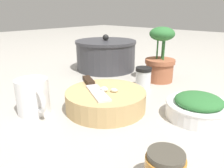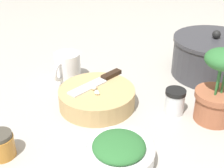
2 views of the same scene
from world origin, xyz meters
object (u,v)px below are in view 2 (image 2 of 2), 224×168
chef_knife (99,81)px  garlic_cloves (95,90)px  herb_bowl (119,152)px  honey_jar (1,145)px  coffee_mug (67,67)px  stock_pot (213,57)px  cutting_board (97,98)px  potted_herb (217,92)px  spice_jar (175,101)px

chef_knife → garlic_cloves: bearing=124.4°
herb_bowl → honey_jar: herb_bowl is taller
coffee_mug → stock_pot: stock_pot is taller
coffee_mug → honey_jar: bearing=0.5°
cutting_board → garlic_cloves: size_ratio=4.88×
cutting_board → garlic_cloves: garlic_cloves is taller
potted_herb → spice_jar: bearing=-91.1°
chef_knife → potted_herb: size_ratio=0.91×
chef_knife → spice_jar: (0.02, 0.23, -0.02)m
coffee_mug → stock_pot: size_ratio=0.44×
cutting_board → honey_jar: (0.27, -0.15, 0.00)m
stock_pot → coffee_mug: bearing=-69.0°
honey_jar → herb_bowl: bearing=101.7°
cutting_board → stock_pot: 0.44m
stock_pot → chef_knife: bearing=-51.2°
cutting_board → chef_knife: bearing=-171.8°
chef_knife → herb_bowl: bearing=144.6°
garlic_cloves → chef_knife: bearing=-173.1°
chef_knife → honey_jar: (0.31, -0.14, -0.03)m
herb_bowl → stock_pot: size_ratio=0.59×
honey_jar → coffee_mug: bearing=-179.5°
stock_pot → potted_herb: potted_herb is taller
chef_knife → potted_herb: 0.34m
herb_bowl → stock_pot: bearing=159.5°
chef_knife → garlic_cloves: (0.06, 0.01, 0.00)m
garlic_cloves → honey_jar: bearing=-29.7°
herb_bowl → spice_jar: size_ratio=2.23×
coffee_mug → potted_herb: 0.49m
chef_knife → coffee_mug: bearing=-2.3°
garlic_cloves → coffee_mug: size_ratio=0.37×
garlic_cloves → cutting_board: bearing=-178.0°
spice_jar → honey_jar: size_ratio=1.17×
spice_jar → cutting_board: bearing=-83.0°
potted_herb → chef_knife: bearing=-93.4°
garlic_cloves → stock_pot: bearing=135.0°
chef_knife → stock_pot: bearing=-113.7°
spice_jar → stock_pot: size_ratio=0.27×
honey_jar → potted_herb: (-0.29, 0.48, 0.06)m
herb_bowl → coffee_mug: (-0.34, -0.27, 0.02)m
chef_knife → spice_jar: bearing=-156.9°
coffee_mug → honey_jar: size_ratio=1.94×
stock_pot → herb_bowl: bearing=-20.5°
garlic_cloves → stock_pot: 0.45m
chef_knife → potted_herb: potted_herb is taller
spice_jar → potted_herb: size_ratio=0.35×
spice_jar → potted_herb: (0.00, 0.11, 0.05)m
spice_jar → potted_herb: potted_herb is taller
cutting_board → herb_bowl: size_ratio=1.35×
chef_knife → garlic_cloves: garlic_cloves is taller
chef_knife → stock_pot: 0.42m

